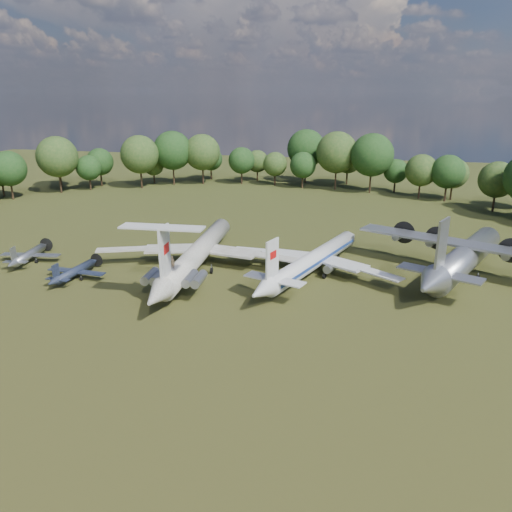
% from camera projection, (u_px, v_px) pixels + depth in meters
% --- Properties ---
extents(ground, '(300.00, 300.00, 0.00)m').
position_uv_depth(ground, '(192.00, 272.00, 80.42)').
color(ground, '#273D14').
rests_on(ground, ground).
extents(il62_airliner, '(37.56, 47.38, 4.45)m').
position_uv_depth(il62_airliner, '(198.00, 256.00, 81.25)').
color(il62_airliner, silver).
rests_on(il62_airliner, ground).
extents(tu104_jet, '(39.68, 45.71, 3.85)m').
position_uv_depth(tu104_jet, '(314.00, 263.00, 79.00)').
color(tu104_jet, silver).
rests_on(tu104_jet, ground).
extents(an12_transport, '(48.24, 50.31, 5.17)m').
position_uv_depth(an12_transport, '(464.00, 261.00, 77.90)').
color(an12_transport, '#A4A7AC').
rests_on(an12_transport, ground).
extents(small_prop_west, '(10.49, 13.72, 1.92)m').
position_uv_depth(small_prop_west, '(75.00, 273.00, 77.27)').
color(small_prop_west, black).
rests_on(small_prop_west, ground).
extents(small_prop_northwest, '(12.05, 15.17, 2.03)m').
position_uv_depth(small_prop_northwest, '(29.00, 257.00, 84.85)').
color(small_prop_northwest, '#ABAEB4').
rests_on(small_prop_northwest, ground).
extents(person_on_il62, '(0.71, 0.49, 1.87)m').
position_uv_depth(person_on_il62, '(173.00, 263.00, 68.60)').
color(person_on_il62, '#9B774F').
rests_on(person_on_il62, il62_airliner).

